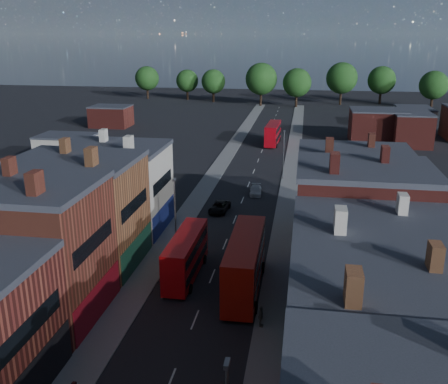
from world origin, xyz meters
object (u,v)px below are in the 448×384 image
(bus_1, at_px, (245,263))
(ped_3, at_px, (261,317))
(car_3, at_px, (256,190))
(bus_2, at_px, (273,133))
(bus_0, at_px, (186,255))
(car_2, at_px, (219,207))

(bus_1, distance_m, ped_3, 6.60)
(bus_1, xyz_separation_m, car_3, (-1.89, 29.40, -2.22))
(bus_1, relative_size, bus_2, 1.14)
(bus_0, distance_m, car_3, 27.92)
(bus_1, relative_size, car_2, 2.52)
(bus_2, xyz_separation_m, car_3, (-0.10, -35.88, -1.86))
(bus_0, xyz_separation_m, car_3, (4.13, 27.55, -1.73))
(bus_0, xyz_separation_m, bus_2, (4.23, 63.44, 0.13))
(bus_2, height_order, car_2, bus_2)
(car_3, distance_m, ped_3, 35.62)
(car_2, bearing_deg, bus_2, 89.92)
(bus_1, distance_m, bus_2, 65.31)
(ped_3, bearing_deg, bus_0, 45.50)
(bus_2, bearing_deg, bus_0, -91.04)
(bus_2, relative_size, car_2, 2.22)
(bus_1, bearing_deg, bus_0, 162.62)
(bus_0, relative_size, ped_3, 5.55)
(bus_1, xyz_separation_m, ped_3, (2.05, -6.01, -1.80))
(car_2, distance_m, ped_3, 28.12)
(car_2, relative_size, car_3, 1.16)
(car_2, distance_m, car_3, 9.38)
(bus_0, height_order, bus_2, bus_2)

